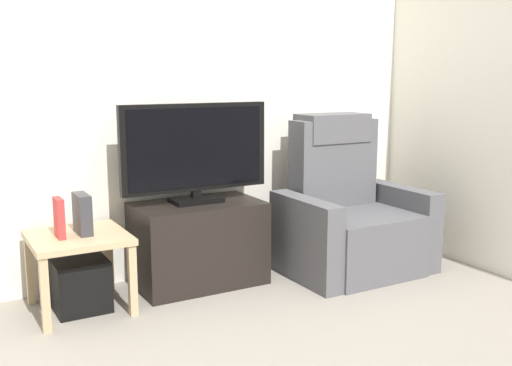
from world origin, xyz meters
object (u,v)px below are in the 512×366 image
side_table (78,246)px  subwoofer_box (80,284)px  book_upright (59,218)px  tv_stand (198,243)px  television (195,151)px  recliner_armchair (349,217)px  game_console (82,214)px

side_table → subwoofer_box: size_ratio=1.79×
book_upright → tv_stand: bearing=5.7°
television → subwoofer_box: bearing=-173.7°
television → subwoofer_box: size_ratio=3.27×
television → subwoofer_box: television is taller
tv_stand → book_upright: bearing=-174.3°
tv_stand → television: television is taller
recliner_armchair → subwoofer_box: (-1.83, 0.16, -0.22)m
recliner_armchair → game_console: (-1.80, 0.17, 0.19)m
side_table → game_console: bearing=15.9°
recliner_armchair → game_console: 1.82m
tv_stand → subwoofer_box: tv_stand is taller
subwoofer_box → game_console: (0.04, 0.01, 0.42)m
side_table → tv_stand: bearing=5.0°
tv_stand → book_upright: (-0.88, -0.09, 0.29)m
book_upright → subwoofer_box: bearing=11.3°
recliner_armchair → subwoofer_box: 1.86m
television → side_table: bearing=-173.7°
television → recliner_armchair: size_ratio=0.91×
side_table → game_console: game_console is taller
recliner_armchair → book_upright: size_ratio=4.75×
recliner_armchair → game_console: bearing=-175.0°
tv_stand → subwoofer_box: size_ratio=2.70×
tv_stand → book_upright: size_ratio=3.59×
subwoofer_box → side_table: bearing=180.0°
side_table → book_upright: book_upright is taller
subwoofer_box → book_upright: bearing=-168.7°
television → game_console: (-0.75, -0.08, -0.31)m
television → subwoofer_box: 1.07m
television → game_console: size_ratio=4.25×
television → side_table: (-0.78, -0.09, -0.50)m
recliner_armchair → book_upright: (-1.93, 0.14, 0.19)m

